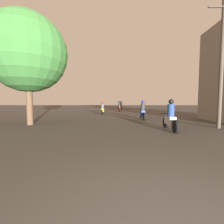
{
  "coord_description": "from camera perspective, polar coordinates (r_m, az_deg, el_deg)",
  "views": [
    {
      "loc": [
        -0.58,
        -1.06,
        1.4
      ],
      "look_at": [
        -1.0,
        16.93,
        0.16
      ],
      "focal_mm": 24.0,
      "sensor_mm": 36.0,
      "label": 1
    }
  ],
  "objects": [
    {
      "name": "utility_pole_near",
      "position": [
        9.94,
        36.28,
        15.4
      ],
      "size": [
        1.6,
        0.2,
        6.69
      ],
      "color": "#4C4238",
      "rests_on": "ground_plane"
    },
    {
      "name": "motorcycle_green",
      "position": [
        26.5,
        3.43,
        2.27
      ],
      "size": [
        0.6,
        1.87,
        1.6
      ],
      "rotation": [
        0.0,
        0.0,
        -0.06
      ],
      "color": "black",
      "rests_on": "ground_plane"
    },
    {
      "name": "motorcycle_red",
      "position": [
        21.92,
        2.73,
        1.86
      ],
      "size": [
        0.6,
        1.89,
        1.5
      ],
      "rotation": [
        0.0,
        0.0,
        0.11
      ],
      "color": "black",
      "rests_on": "ground_plane"
    },
    {
      "name": "motorcycle_silver",
      "position": [
        7.85,
        21.29,
        -2.09
      ],
      "size": [
        0.6,
        1.92,
        1.53
      ],
      "rotation": [
        0.0,
        0.0,
        -0.1
      ],
      "color": "black",
      "rests_on": "ground_plane"
    },
    {
      "name": "motorcycle_yellow",
      "position": [
        16.82,
        -3.63,
        1.1
      ],
      "size": [
        0.6,
        2.01,
        1.43
      ],
      "rotation": [
        0.0,
        0.0,
        -0.1
      ],
      "color": "black",
      "rests_on": "ground_plane"
    },
    {
      "name": "street_tree",
      "position": [
        10.74,
        -29.46,
        18.88
      ],
      "size": [
        4.59,
        4.59,
        6.57
      ],
      "color": "brown",
      "rests_on": "ground_plane"
    },
    {
      "name": "motorcycle_blue",
      "position": [
        12.08,
        11.57,
        0.14
      ],
      "size": [
        0.6,
        1.9,
        1.52
      ],
      "rotation": [
        0.0,
        0.0,
        -0.16
      ],
      "color": "black",
      "rests_on": "ground_plane"
    }
  ]
}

